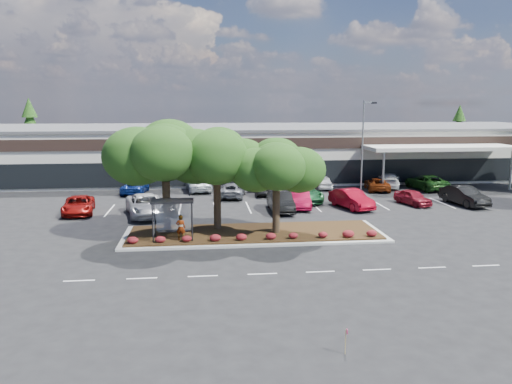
{
  "coord_description": "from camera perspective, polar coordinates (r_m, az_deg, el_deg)",
  "views": [
    {
      "loc": [
        -5.55,
        -29.53,
        9.08
      ],
      "look_at": [
        -1.58,
        6.63,
        2.6
      ],
      "focal_mm": 35.0,
      "sensor_mm": 36.0,
      "label": 1
    }
  ],
  "objects": [
    {
      "name": "car_12",
      "position": [
        53.19,
        3.44,
        1.06
      ],
      "size": [
        2.18,
        4.65,
        1.47
      ],
      "primitive_type": "imported",
      "rotation": [
        0.0,
        0.0,
        3.28
      ],
      "color": "maroon",
      "rests_on": "ground"
    },
    {
      "name": "car_17",
      "position": [
        56.22,
        18.89,
        1.07
      ],
      "size": [
        3.26,
        5.95,
        1.58
      ],
      "primitive_type": "imported",
      "rotation": [
        0.0,
        0.0,
        3.26
      ],
      "color": "#1A4515",
      "rests_on": "ground"
    },
    {
      "name": "car_11",
      "position": [
        48.91,
        -2.73,
        0.23
      ],
      "size": [
        3.14,
        5.39,
        1.41
      ],
      "primitive_type": "imported",
      "rotation": [
        0.0,
        0.0,
        2.98
      ],
      "color": "slate",
      "rests_on": "ground"
    },
    {
      "name": "survey_stake",
      "position": [
        19.26,
        10.26,
        -16.1
      ],
      "size": [
        0.08,
        0.14,
        0.98
      ],
      "color": "tan",
      "rests_on": "ground"
    },
    {
      "name": "island_tree_mid",
      "position": [
        35.12,
        -4.49,
        1.62
      ],
      "size": [
        6.6,
        6.6,
        7.32
      ],
      "primitive_type": null,
      "color": "#1D3912",
      "rests_on": "landscape_island"
    },
    {
      "name": "lane_markings",
      "position": [
        41.32,
        1.41,
        -2.59
      ],
      "size": [
        33.12,
        20.06,
        0.01
      ],
      "color": "silver",
      "rests_on": "ground"
    },
    {
      "name": "car_0",
      "position": [
        44.1,
        -19.63,
        -1.43
      ],
      "size": [
        3.08,
        5.46,
        1.44
      ],
      "primitive_type": "imported",
      "rotation": [
        0.0,
        0.0,
        0.14
      ],
      "color": "maroon",
      "rests_on": "ground"
    },
    {
      "name": "landscape_island",
      "position": [
        34.88,
        -0.22,
        -4.78
      ],
      "size": [
        18.0,
        6.0,
        0.26
      ],
      "color": "#ACACA7",
      "rests_on": "ground"
    },
    {
      "name": "car_14",
      "position": [
        54.21,
        7.62,
        1.13
      ],
      "size": [
        1.94,
        4.29,
        1.43
      ],
      "primitive_type": "imported",
      "rotation": [
        0.0,
        0.0,
        3.08
      ],
      "color": "silver",
      "rests_on": "ground"
    },
    {
      "name": "car_5",
      "position": [
        44.05,
        5.02,
        -0.8
      ],
      "size": [
        2.1,
        4.85,
        1.55
      ],
      "primitive_type": "imported",
      "rotation": [
        0.0,
        0.0,
        -0.1
      ],
      "color": "maroon",
      "rests_on": "ground"
    },
    {
      "name": "bus_shelter",
      "position": [
        33.23,
        -9.51,
        -1.8
      ],
      "size": [
        2.75,
        1.55,
        2.59
      ],
      "color": "black",
      "rests_on": "landscape_island"
    },
    {
      "name": "car_13",
      "position": [
        50.26,
        0.91,
        0.55
      ],
      "size": [
        1.9,
        4.63,
        1.49
      ],
      "primitive_type": "imported",
      "rotation": [
        0.0,
        0.0,
        3.07
      ],
      "color": "black",
      "rests_on": "ground"
    },
    {
      "name": "car_8",
      "position": [
        48.86,
        22.7,
        -0.39
      ],
      "size": [
        2.61,
        5.38,
        1.7
      ],
      "primitive_type": "imported",
      "rotation": [
        0.0,
        0.0,
        0.16
      ],
      "color": "black",
      "rests_on": "ground"
    },
    {
      "name": "car_3",
      "position": [
        42.5,
        2.82,
        -1.07
      ],
      "size": [
        1.83,
        5.19,
        1.71
      ],
      "primitive_type": "imported",
      "rotation": [
        0.0,
        0.0,
        -0.0
      ],
      "color": "black",
      "rests_on": "ground"
    },
    {
      "name": "car_4",
      "position": [
        47.0,
        5.23,
        -0.02
      ],
      "size": [
        3.51,
        6.47,
        1.72
      ],
      "primitive_type": "imported",
      "rotation": [
        0.0,
        0.0,
        0.11
      ],
      "color": "#154B24",
      "rests_on": "ground"
    },
    {
      "name": "person_waiting",
      "position": [
        32.85,
        -8.59,
        -4.06
      ],
      "size": [
        0.68,
        0.5,
        1.7
      ],
      "primitive_type": "imported",
      "rotation": [
        0.0,
        0.0,
        2.97
      ],
      "color": "#594C47",
      "rests_on": "landscape_island"
    },
    {
      "name": "car_15",
      "position": [
        56.26,
        14.93,
        1.3
      ],
      "size": [
        4.15,
        6.01,
        1.62
      ],
      "primitive_type": "imported",
      "rotation": [
        0.0,
        0.0,
        2.77
      ],
      "color": "silver",
      "rests_on": "ground"
    },
    {
      "name": "shrub_row",
      "position": [
        32.77,
        0.17,
        -5.06
      ],
      "size": [
        17.0,
        0.8,
        0.5
      ],
      "primitive_type": null,
      "color": "maroon",
      "rests_on": "landscape_island"
    },
    {
      "name": "car_2",
      "position": [
        42.19,
        -10.21,
        -1.55
      ],
      "size": [
        2.16,
        4.16,
        1.35
      ],
      "primitive_type": "imported",
      "rotation": [
        0.0,
        0.0,
        0.15
      ],
      "color": "black",
      "rests_on": "ground"
    },
    {
      "name": "island_tree_west",
      "position": [
        34.46,
        -10.29,
        1.8
      ],
      "size": [
        7.2,
        7.2,
        7.89
      ],
      "primitive_type": null,
      "color": "#1D3912",
      "rests_on": "landscape_island"
    },
    {
      "name": "car_9",
      "position": [
        52.27,
        -13.64,
        0.56
      ],
      "size": [
        2.63,
        5.02,
        1.35
      ],
      "primitive_type": "imported",
      "rotation": [
        0.0,
        0.0,
        3.06
      ],
      "color": "navy",
      "rests_on": "ground"
    },
    {
      "name": "car_1",
      "position": [
        41.81,
        -12.48,
        -1.49
      ],
      "size": [
        4.15,
        6.63,
        1.71
      ],
      "primitive_type": "imported",
      "rotation": [
        0.0,
        0.0,
        0.23
      ],
      "color": "#BCBCBC",
      "rests_on": "ground"
    },
    {
      "name": "car_6",
      "position": [
        44.46,
        10.84,
        -0.78
      ],
      "size": [
        3.12,
        5.31,
        1.65
      ],
      "primitive_type": "imported",
      "rotation": [
        0.0,
        0.0,
        0.29
      ],
      "color": "maroon",
      "rests_on": "ground"
    },
    {
      "name": "conifer_north_east",
      "position": [
        83.62,
        22.1,
        6.23
      ],
      "size": [
        3.96,
        3.96,
        9.0
      ],
      "primitive_type": "cone",
      "color": "#1D3912",
      "rests_on": "ground"
    },
    {
      "name": "car_16",
      "position": [
        54.18,
        13.66,
        0.87
      ],
      "size": [
        3.01,
        5.08,
        1.32
      ],
      "primitive_type": "imported",
      "rotation": [
        0.0,
        0.0,
        2.96
      ],
      "color": "maroon",
      "rests_on": "ground"
    },
    {
      "name": "car_10",
      "position": [
        52.46,
        -6.62,
        0.83
      ],
      "size": [
        2.94,
        5.23,
        1.38
      ],
      "primitive_type": "imported",
      "rotation": [
        0.0,
        0.0,
        3.28
      ],
      "color": "#B4BBC1",
      "rests_on": "ground"
    },
    {
      "name": "car_7",
      "position": [
        47.34,
        17.47,
        -0.59
      ],
      "size": [
        2.6,
        4.29,
        1.37
      ],
      "primitive_type": "imported",
      "rotation": [
        0.0,
        0.0,
        0.26
      ],
      "color": "maroon",
      "rests_on": "ground"
    },
    {
      "name": "retail_store",
      "position": [
        63.96,
        -1.21,
        4.78
      ],
      "size": [
        80.4,
        25.2,
        6.25
      ],
      "color": "beige",
      "rests_on": "ground"
    },
    {
      "name": "conifer_north_west",
      "position": [
        79.49,
        -24.33,
        6.27
      ],
      "size": [
        4.4,
        4.4,
        10.0
      ],
      "primitive_type": "cone",
      "color": "#1D3912",
      "rests_on": "ground"
    },
    {
      "name": "island_tree_east",
      "position": [
        34.07,
        2.34,
        0.68
      ],
      "size": [
        5.8,
        5.8,
        6.5
      ],
      "primitive_type": null,
      "color": "#1D3912",
      "rests_on": "landscape_island"
    },
    {
      "name": "light_pole",
      "position": [
        47.87,
        12.14,
        3.93
      ],
      "size": [
        1.43,
        0.5,
        9.34
      ],
      "rotation": [
        0.0,
        0.0,
        0.02
      ],
      "color": "#ACACA7",
      "rests_on": "ground"
    },
    {
      "name": "ground",
      "position": [
        31.39,
        4.22,
        -6.74
      ],
      "size": [
        160.0,
        160.0,
        0.0
      ],
      "primitive_type": "plane",
      "color": "black",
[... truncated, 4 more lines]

